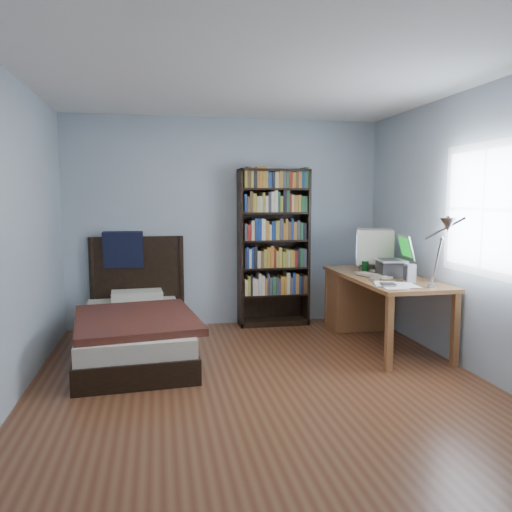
{
  "coord_description": "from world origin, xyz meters",
  "views": [
    {
      "loc": [
        -0.82,
        -3.93,
        1.54
      ],
      "look_at": [
        0.08,
        0.67,
        1.0
      ],
      "focal_mm": 35.0,
      "sensor_mm": 36.0,
      "label": 1
    }
  ],
  "objects_px": {
    "crt_monitor": "(373,247)",
    "speaker": "(410,273)",
    "keyboard": "(373,275)",
    "desk": "(364,296)",
    "desk_lamp": "(446,232)",
    "soda_can": "(365,267)",
    "laptop": "(392,265)",
    "bookshelf": "(274,248)",
    "bed": "(135,327)"
  },
  "relations": [
    {
      "from": "crt_monitor",
      "to": "speaker",
      "type": "xyz_separation_m",
      "value": [
        0.03,
        -0.8,
        -0.18
      ]
    },
    {
      "from": "keyboard",
      "to": "speaker",
      "type": "xyz_separation_m",
      "value": [
        0.21,
        -0.38,
        0.07
      ]
    },
    {
      "from": "desk",
      "to": "desk_lamp",
      "type": "height_order",
      "value": "desk_lamp"
    },
    {
      "from": "desk_lamp",
      "to": "soda_can",
      "type": "height_order",
      "value": "desk_lamp"
    },
    {
      "from": "keyboard",
      "to": "soda_can",
      "type": "bearing_deg",
      "value": 63.43
    },
    {
      "from": "soda_can",
      "to": "desk_lamp",
      "type": "bearing_deg",
      "value": -86.03
    },
    {
      "from": "speaker",
      "to": "laptop",
      "type": "bearing_deg",
      "value": 94.24
    },
    {
      "from": "desk",
      "to": "bookshelf",
      "type": "xyz_separation_m",
      "value": [
        -0.95,
        0.54,
        0.53
      ]
    },
    {
      "from": "laptop",
      "to": "bed",
      "type": "relative_size",
      "value": 0.2
    },
    {
      "from": "soda_can",
      "to": "bookshelf",
      "type": "relative_size",
      "value": 0.07
    },
    {
      "from": "crt_monitor",
      "to": "speaker",
      "type": "distance_m",
      "value": 0.82
    },
    {
      "from": "desk_lamp",
      "to": "soda_can",
      "type": "relative_size",
      "value": 5.14
    },
    {
      "from": "desk_lamp",
      "to": "speaker",
      "type": "height_order",
      "value": "desk_lamp"
    },
    {
      "from": "speaker",
      "to": "desk",
      "type": "bearing_deg",
      "value": 96.77
    },
    {
      "from": "speaker",
      "to": "bookshelf",
      "type": "distance_m",
      "value": 1.77
    },
    {
      "from": "desk",
      "to": "laptop",
      "type": "relative_size",
      "value": 4.02
    },
    {
      "from": "speaker",
      "to": "soda_can",
      "type": "bearing_deg",
      "value": 106.72
    },
    {
      "from": "crt_monitor",
      "to": "keyboard",
      "type": "height_order",
      "value": "crt_monitor"
    },
    {
      "from": "crt_monitor",
      "to": "bed",
      "type": "height_order",
      "value": "crt_monitor"
    },
    {
      "from": "desk",
      "to": "desk_lamp",
      "type": "relative_size",
      "value": 2.6
    },
    {
      "from": "keyboard",
      "to": "speaker",
      "type": "height_order",
      "value": "speaker"
    },
    {
      "from": "soda_can",
      "to": "bookshelf",
      "type": "xyz_separation_m",
      "value": [
        -0.86,
        0.77,
        0.15
      ]
    },
    {
      "from": "desk",
      "to": "soda_can",
      "type": "height_order",
      "value": "soda_can"
    },
    {
      "from": "keyboard",
      "to": "laptop",
      "type": "bearing_deg",
      "value": -28.43
    },
    {
      "from": "crt_monitor",
      "to": "laptop",
      "type": "xyz_separation_m",
      "value": [
        0.01,
        -0.46,
        -0.15
      ]
    },
    {
      "from": "laptop",
      "to": "soda_can",
      "type": "height_order",
      "value": "laptop"
    },
    {
      "from": "desk_lamp",
      "to": "keyboard",
      "type": "relative_size",
      "value": 1.64
    },
    {
      "from": "keyboard",
      "to": "soda_can",
      "type": "height_order",
      "value": "soda_can"
    },
    {
      "from": "desk_lamp",
      "to": "bed",
      "type": "xyz_separation_m",
      "value": [
        -2.58,
        1.34,
        -1.01
      ]
    },
    {
      "from": "crt_monitor",
      "to": "bed",
      "type": "relative_size",
      "value": 0.25
    },
    {
      "from": "keyboard",
      "to": "speaker",
      "type": "distance_m",
      "value": 0.44
    },
    {
      "from": "crt_monitor",
      "to": "desk",
      "type": "bearing_deg",
      "value": 123.95
    },
    {
      "from": "bookshelf",
      "to": "desk_lamp",
      "type": "bearing_deg",
      "value": -66.08
    },
    {
      "from": "soda_can",
      "to": "bed",
      "type": "bearing_deg",
      "value": -179.14
    },
    {
      "from": "crt_monitor",
      "to": "keyboard",
      "type": "bearing_deg",
      "value": -113.39
    },
    {
      "from": "desk_lamp",
      "to": "bookshelf",
      "type": "bearing_deg",
      "value": 113.92
    },
    {
      "from": "laptop",
      "to": "keyboard",
      "type": "bearing_deg",
      "value": 171.47
    },
    {
      "from": "speaker",
      "to": "bed",
      "type": "height_order",
      "value": "bed"
    },
    {
      "from": "desk",
      "to": "bookshelf",
      "type": "distance_m",
      "value": 1.22
    },
    {
      "from": "desk_lamp",
      "to": "bed",
      "type": "bearing_deg",
      "value": 152.49
    },
    {
      "from": "laptop",
      "to": "speaker",
      "type": "distance_m",
      "value": 0.35
    },
    {
      "from": "desk",
      "to": "bed",
      "type": "height_order",
      "value": "bed"
    },
    {
      "from": "bed",
      "to": "soda_can",
      "type": "bearing_deg",
      "value": 0.86
    },
    {
      "from": "crt_monitor",
      "to": "keyboard",
      "type": "distance_m",
      "value": 0.53
    },
    {
      "from": "desk",
      "to": "keyboard",
      "type": "height_order",
      "value": "keyboard"
    },
    {
      "from": "desk_lamp",
      "to": "keyboard",
      "type": "xyz_separation_m",
      "value": [
        -0.13,
        1.1,
        -0.52
      ]
    },
    {
      "from": "desk",
      "to": "bed",
      "type": "distance_m",
      "value": 2.6
    },
    {
      "from": "keyboard",
      "to": "bookshelf",
      "type": "xyz_separation_m",
      "value": [
        -0.82,
        1.05,
        0.2
      ]
    },
    {
      "from": "speaker",
      "to": "bed",
      "type": "distance_m",
      "value": 2.79
    },
    {
      "from": "laptop",
      "to": "bookshelf",
      "type": "relative_size",
      "value": 0.23
    }
  ]
}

